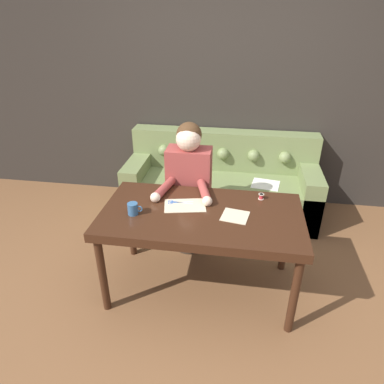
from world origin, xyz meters
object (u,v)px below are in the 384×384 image
mug (133,209)px  thread_spool (261,197)px  person (189,189)px  dining_table (201,220)px  couch (221,185)px  scissors (176,202)px

mug → thread_spool: mug is taller
mug → thread_spool: bearing=21.8°
person → dining_table: bearing=-70.9°
dining_table → couch: bearing=87.3°
scissors → mug: size_ratio=1.79×
person → mug: size_ratio=11.06×
couch → thread_spool: bearing=-69.2°
couch → person: 0.85m
couch → mug: size_ratio=18.29×
dining_table → mug: (-0.49, -0.10, 0.12)m
scissors → thread_spool: size_ratio=4.49×
couch → scissors: 1.27m
dining_table → thread_spool: bearing=31.6°
person → scissors: (-0.04, -0.41, 0.10)m
person → mug: 0.71m
person → couch: bearing=72.0°
scissors → person: bearing=85.1°
dining_table → scissors: (-0.22, 0.11, 0.07)m
couch → mug: bearing=-112.0°
scissors → thread_spool: bearing=13.7°
scissors → mug: 0.35m
dining_table → person: bearing=109.1°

